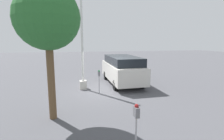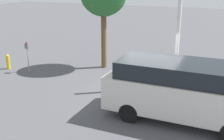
# 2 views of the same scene
# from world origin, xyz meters

# --- Properties ---
(ground_plane) EXTENTS (80.00, 80.00, 0.00)m
(ground_plane) POSITION_xyz_m (0.00, 0.00, 0.00)
(ground_plane) COLOR #4C4C51
(parking_meter_near) EXTENTS (0.20, 0.11, 1.43)m
(parking_meter_near) POSITION_xyz_m (-0.43, 0.56, 1.05)
(parking_meter_near) COLOR #9E9EA3
(parking_meter_near) RESTS_ON ground
(parking_meter_far) EXTENTS (0.20, 0.11, 1.59)m
(parking_meter_far) POSITION_xyz_m (-6.54, 0.54, 1.17)
(parking_meter_far) COLOR #9E9EA3
(parking_meter_far) RESTS_ON ground
(lamp_post) EXTENTS (0.44, 0.44, 5.59)m
(lamp_post) POSITION_xyz_m (0.84, 1.43, 1.84)
(lamp_post) COLOR beige
(lamp_post) RESTS_ON ground
(parked_van) EXTENTS (5.18, 2.08, 2.02)m
(parked_van) POSITION_xyz_m (1.67, -1.47, 1.10)
(parked_van) COLOR beige
(parked_van) RESTS_ON ground
(fire_hydrant) EXTENTS (0.19, 0.19, 0.80)m
(fire_hydrant) POSITION_xyz_m (-7.90, 0.53, 0.40)
(fire_hydrant) COLOR gold
(fire_hydrant) RESTS_ON ground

